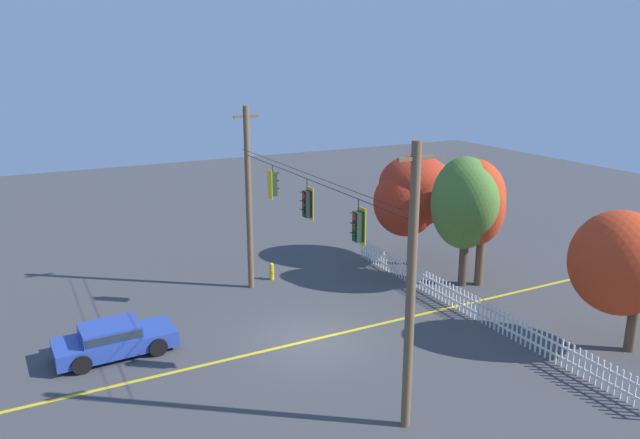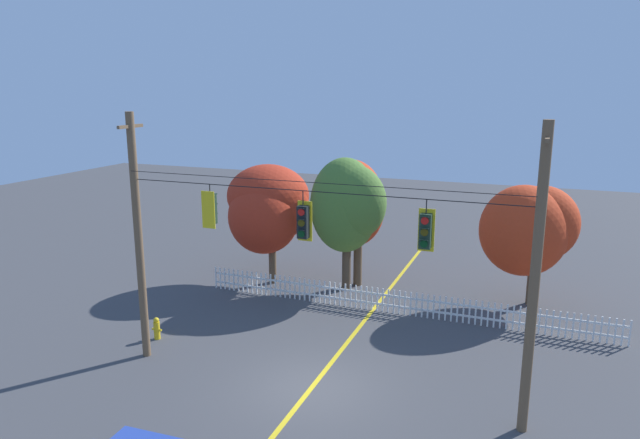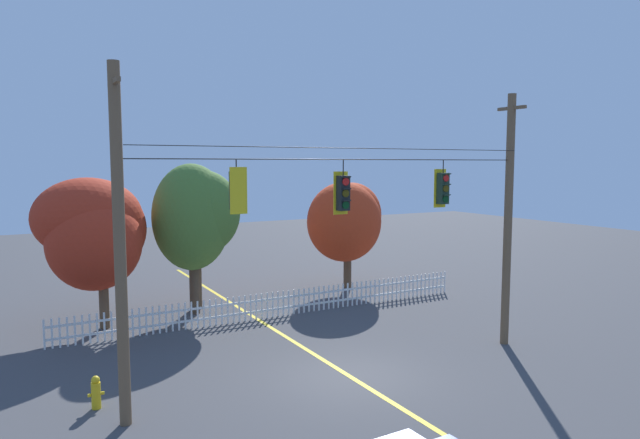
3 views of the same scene
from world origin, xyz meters
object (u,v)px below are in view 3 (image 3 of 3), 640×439
(traffic_signal_northbound_secondary, at_px, (237,190))
(traffic_signal_southbound_primary, at_px, (343,193))
(traffic_signal_westbound_side, at_px, (443,188))
(autumn_maple_far_west, at_px, (347,220))
(autumn_maple_mid, at_px, (196,216))
(autumn_oak_far_east, at_px, (194,214))
(autumn_maple_near_fence, at_px, (94,229))
(fire_hydrant, at_px, (96,392))

(traffic_signal_northbound_secondary, relative_size, traffic_signal_southbound_primary, 0.89)
(traffic_signal_westbound_side, relative_size, autumn_maple_far_west, 0.28)
(traffic_signal_northbound_secondary, xyz_separation_m, autumn_maple_mid, (1.50, 8.44, -1.36))
(traffic_signal_northbound_secondary, xyz_separation_m, autumn_oak_far_east, (1.55, 8.90, -1.32))
(traffic_signal_northbound_secondary, relative_size, autumn_maple_mid, 0.22)
(traffic_signal_southbound_primary, relative_size, traffic_signal_westbound_side, 1.04)
(autumn_oak_far_east, bearing_deg, autumn_maple_near_fence, -171.44)
(traffic_signal_northbound_secondary, bearing_deg, autumn_maple_mid, 79.94)
(autumn_maple_near_fence, height_order, autumn_maple_far_west, autumn_maple_near_fence)
(autumn_maple_near_fence, bearing_deg, traffic_signal_southbound_primary, -57.99)
(traffic_signal_northbound_secondary, bearing_deg, autumn_maple_near_fence, 104.78)
(autumn_maple_far_west, bearing_deg, fire_hydrant, -146.04)
(traffic_signal_southbound_primary, relative_size, autumn_oak_far_east, 0.26)
(autumn_maple_near_fence, bearing_deg, autumn_oak_far_east, 8.56)
(traffic_signal_southbound_primary, bearing_deg, autumn_maple_far_west, 57.78)
(autumn_maple_near_fence, bearing_deg, fire_hydrant, -97.96)
(autumn_maple_near_fence, relative_size, autumn_oak_far_east, 0.93)
(traffic_signal_westbound_side, relative_size, autumn_oak_far_east, 0.25)
(autumn_maple_far_west, bearing_deg, traffic_signal_northbound_secondary, -133.55)
(autumn_maple_mid, xyz_separation_m, autumn_maple_far_west, (7.37, 0.89, -0.59))
(traffic_signal_northbound_secondary, distance_m, autumn_maple_near_fence, 8.78)
(autumn_maple_far_west, distance_m, fire_hydrant, 14.83)
(autumn_maple_near_fence, relative_size, autumn_maple_far_west, 1.07)
(traffic_signal_southbound_primary, height_order, autumn_maple_mid, traffic_signal_southbound_primary)
(traffic_signal_northbound_secondary, xyz_separation_m, autumn_maple_near_fence, (-2.20, 8.34, -1.68))
(autumn_oak_far_east, xyz_separation_m, fire_hydrant, (-4.75, -7.70, -3.51))
(fire_hydrant, bearing_deg, autumn_oak_far_east, 58.33)
(fire_hydrant, bearing_deg, autumn_maple_far_west, 33.96)
(traffic_signal_westbound_side, height_order, fire_hydrant, traffic_signal_westbound_side)
(autumn_maple_far_west, height_order, fire_hydrant, autumn_maple_far_west)
(traffic_signal_northbound_secondary, height_order, autumn_oak_far_east, traffic_signal_northbound_secondary)
(traffic_signal_westbound_side, height_order, autumn_maple_far_west, traffic_signal_westbound_side)
(autumn_maple_far_west, xyz_separation_m, fire_hydrant, (-12.07, -8.13, -2.89))
(traffic_signal_northbound_secondary, distance_m, autumn_maple_far_west, 13.02)
(autumn_maple_near_fence, bearing_deg, traffic_signal_northbound_secondary, -75.22)
(autumn_maple_mid, height_order, autumn_oak_far_east, autumn_maple_mid)
(autumn_maple_far_west, bearing_deg, autumn_maple_near_fence, -174.88)
(autumn_oak_far_east, distance_m, fire_hydrant, 9.70)
(autumn_maple_near_fence, relative_size, autumn_maple_mid, 0.92)
(autumn_maple_near_fence, distance_m, autumn_oak_far_east, 3.81)
(traffic_signal_northbound_secondary, xyz_separation_m, traffic_signal_westbound_side, (6.45, 0.02, -0.09))
(autumn_maple_mid, relative_size, fire_hydrant, 7.24)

